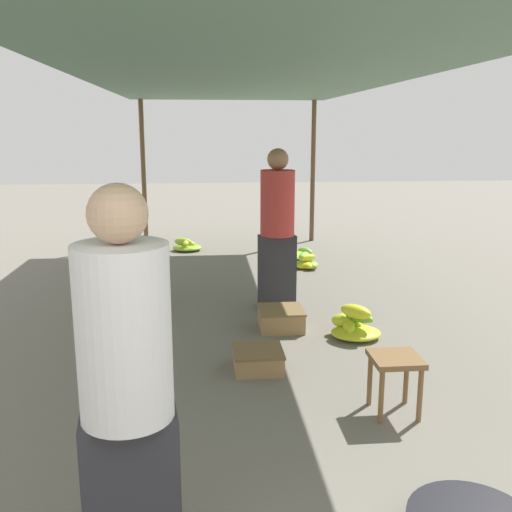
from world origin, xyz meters
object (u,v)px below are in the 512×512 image
(crate_near, at_px, (258,359))
(crate_mid, at_px, (281,319))
(banana_pile_left_0, at_px, (137,296))
(shopper_walking_mid, at_px, (277,227))
(banana_pile_right_1, at_px, (306,263))
(vendor_foreground, at_px, (127,394))
(stool, at_px, (395,368))
(banana_pile_right_2, at_px, (295,253))
(banana_pile_left_1, at_px, (186,246))
(banana_pile_right_0, at_px, (353,325))

(crate_near, xyz_separation_m, crate_mid, (0.33, 0.98, 0.02))
(banana_pile_left_0, relative_size, shopper_walking_mid, 0.36)
(banana_pile_right_1, bearing_deg, vendor_foreground, -107.25)
(crate_near, bearing_deg, stool, -43.21)
(stool, relative_size, shopper_walking_mid, 0.24)
(stool, distance_m, banana_pile_right_2, 5.04)
(stool, height_order, banana_pile_left_0, stool)
(shopper_walking_mid, bearing_deg, vendor_foreground, -105.80)
(banana_pile_left_1, bearing_deg, crate_near, -81.50)
(banana_pile_left_0, distance_m, banana_pile_right_0, 2.52)
(crate_mid, distance_m, shopper_walking_mid, 1.10)
(banana_pile_left_0, xyz_separation_m, banana_pile_right_0, (2.20, -1.22, 0.01))
(crate_near, distance_m, crate_mid, 1.03)
(stool, height_order, banana_pile_right_2, stool)
(vendor_foreground, bearing_deg, crate_near, 71.74)
(banana_pile_right_0, xyz_separation_m, banana_pile_right_1, (0.04, 2.80, -0.04))
(vendor_foreground, height_order, banana_pile_left_0, vendor_foreground)
(stool, distance_m, shopper_walking_mid, 2.66)
(vendor_foreground, distance_m, crate_mid, 3.53)
(stool, xyz_separation_m, crate_near, (-0.89, 0.83, -0.25))
(crate_near, xyz_separation_m, shopper_walking_mid, (0.38, 1.71, 0.83))
(vendor_foreground, relative_size, banana_pile_right_1, 4.11)
(banana_pile_right_2, xyz_separation_m, shopper_walking_mid, (-0.61, -2.48, 0.85))
(vendor_foreground, relative_size, banana_pile_right_2, 2.83)
(banana_pile_left_1, xyz_separation_m, banana_pile_right_0, (1.73, -4.19, 0.04))
(banana_pile_right_1, relative_size, crate_near, 1.04)
(banana_pile_right_1, distance_m, crate_near, 3.64)
(stool, bearing_deg, crate_mid, 107.17)
(banana_pile_left_1, distance_m, shopper_walking_mid, 3.46)
(banana_pile_left_0, xyz_separation_m, banana_pile_right_1, (2.25, 1.58, -0.03))
(banana_pile_left_0, relative_size, banana_pile_left_1, 1.33)
(crate_mid, bearing_deg, banana_pile_right_1, 74.18)
(crate_near, bearing_deg, banana_pile_left_0, 122.32)
(vendor_foreground, bearing_deg, banana_pile_right_0, 59.50)
(vendor_foreground, relative_size, crate_mid, 3.99)
(banana_pile_left_0, relative_size, crate_mid, 1.43)
(stool, bearing_deg, banana_pile_right_1, 87.97)
(stool, relative_size, banana_pile_right_0, 0.74)
(banana_pile_left_1, xyz_separation_m, crate_mid, (1.06, -3.90, 0.03))
(vendor_foreground, distance_m, banana_pile_right_0, 3.54)
(stool, relative_size, crate_near, 1.03)
(banana_pile_right_0, xyz_separation_m, shopper_walking_mid, (-0.62, 1.02, 0.81))
(banana_pile_right_0, xyz_separation_m, crate_mid, (-0.67, 0.29, -0.01))
(banana_pile_right_1, bearing_deg, crate_mid, -105.82)
(stool, bearing_deg, banana_pile_right_2, 88.87)
(crate_mid, xyz_separation_m, shopper_walking_mid, (0.05, 0.74, 0.82))
(banana_pile_right_1, height_order, crate_mid, banana_pile_right_1)
(stool, height_order, shopper_walking_mid, shopper_walking_mid)
(stool, xyz_separation_m, banana_pile_left_0, (-2.10, 2.74, -0.24))
(crate_near, bearing_deg, vendor_foreground, -108.26)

